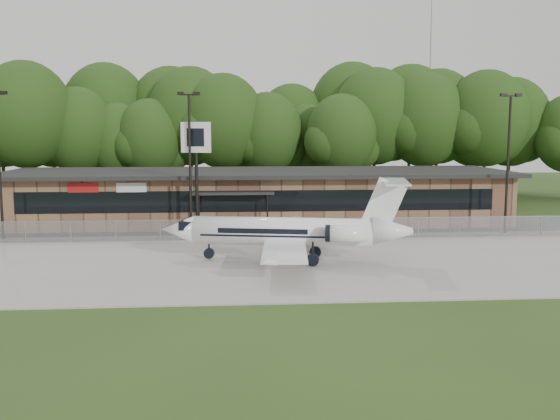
{
  "coord_description": "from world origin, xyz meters",
  "views": [
    {
      "loc": [
        -1.97,
        -27.58,
        7.67
      ],
      "look_at": [
        1.0,
        12.0,
        2.51
      ],
      "focal_mm": 40.0,
      "sensor_mm": 36.0,
      "label": 1
    }
  ],
  "objects": [
    {
      "name": "ground",
      "position": [
        0.0,
        0.0,
        0.0
      ],
      "size": [
        160.0,
        160.0,
        0.0
      ],
      "primitive_type": "plane",
      "color": "#284418",
      "rests_on": "ground"
    },
    {
      "name": "treeline",
      "position": [
        0.0,
        42.0,
        7.5
      ],
      "size": [
        72.0,
        12.0,
        15.0
      ],
      "primitive_type": null,
      "color": "#1E3511",
      "rests_on": "ground"
    },
    {
      "name": "light_pole_right",
      "position": [
        18.0,
        16.5,
        5.98
      ],
      "size": [
        1.55,
        0.3,
        10.23
      ],
      "color": "black",
      "rests_on": "ground"
    },
    {
      "name": "business_jet",
      "position": [
        1.32,
        7.61,
        1.77
      ],
      "size": [
        14.65,
        13.15,
        4.94
      ],
      "rotation": [
        0.0,
        0.0,
        -0.19
      ],
      "color": "white",
      "rests_on": "ground"
    },
    {
      "name": "apron",
      "position": [
        0.0,
        8.0,
        0.04
      ],
      "size": [
        64.0,
        18.0,
        0.08
      ],
      "primitive_type": "cube",
      "color": "#9E9B93",
      "rests_on": "ground"
    },
    {
      "name": "pole_sign",
      "position": [
        -4.57,
        16.8,
        6.25
      ],
      "size": [
        2.13,
        0.78,
        8.17
      ],
      "rotation": [
        0.0,
        0.0,
        -0.26
      ],
      "color": "black",
      "rests_on": "ground"
    },
    {
      "name": "fence",
      "position": [
        0.0,
        15.0,
        0.78
      ],
      "size": [
        46.0,
        0.04,
        1.52
      ],
      "color": "gray",
      "rests_on": "ground"
    },
    {
      "name": "parking_lot",
      "position": [
        0.0,
        19.5,
        0.03
      ],
      "size": [
        50.0,
        9.0,
        0.06
      ],
      "primitive_type": "cube",
      "color": "#383835",
      "rests_on": "ground"
    },
    {
      "name": "light_pole_mid",
      "position": [
        -5.0,
        16.5,
        5.98
      ],
      "size": [
        1.55,
        0.3,
        10.23
      ],
      "color": "black",
      "rests_on": "ground"
    },
    {
      "name": "radio_mast",
      "position": [
        22.0,
        48.0,
        12.5
      ],
      "size": [
        0.2,
        0.2,
        25.0
      ],
      "primitive_type": "cylinder",
      "color": "gray",
      "rests_on": "ground"
    },
    {
      "name": "terminal",
      "position": [
        -0.0,
        23.94,
        2.18
      ],
      "size": [
        41.0,
        11.65,
        4.3
      ],
      "color": "#946C4A",
      "rests_on": "ground"
    }
  ]
}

